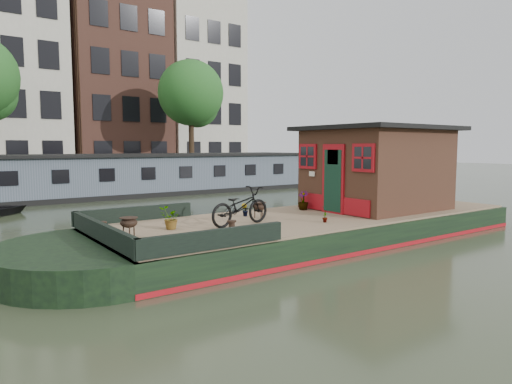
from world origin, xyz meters
TOP-DOWN VIEW (x-y plane):
  - ground at (0.00, 0.00)m, footprint 120.00×120.00m
  - houseboat_hull at (-1.33, 0.00)m, footprint 14.01×4.02m
  - houseboat_deck at (0.00, 0.00)m, footprint 11.80×3.80m
  - bow_bulwark at (-5.07, 0.00)m, footprint 3.00×4.00m
  - cabin at (2.19, 0.00)m, footprint 4.00×3.50m
  - bicycle at (-2.74, -0.13)m, footprint 1.76×0.82m
  - potted_plant_a at (-0.84, -1.00)m, footprint 0.24×0.25m
  - potted_plant_b at (-1.87, 0.97)m, footprint 0.21×0.23m
  - potted_plant_c at (-4.30, 0.32)m, footprint 0.50×0.45m
  - potted_plant_d at (0.20, 0.98)m, footprint 0.40×0.40m
  - brazier_front at (-5.37, -0.03)m, footprint 0.42×0.42m
  - brazier_rear at (-1.73, 0.49)m, footprint 0.42×0.42m
  - bollard_port at (-5.60, 0.97)m, footprint 0.19×0.19m
  - bollard_stbd at (-3.29, -0.62)m, footprint 0.20×0.20m
  - far_houseboat at (0.00, 14.00)m, footprint 20.40×4.40m
  - quay at (0.00, 20.50)m, footprint 60.00×6.00m
  - townhouse_row at (0.15, 27.50)m, footprint 27.25×8.00m
  - tree_right at (6.14, 19.07)m, footprint 4.40×4.40m

SIDE VIEW (x-z plane):
  - ground at x=0.00m, z-range 0.00..0.00m
  - houseboat_hull at x=-1.33m, z-range -0.03..0.57m
  - quay at x=0.00m, z-range 0.00..0.90m
  - houseboat_deck at x=0.00m, z-range 0.60..0.65m
  - bollard_port at x=-5.60m, z-range 0.65..0.86m
  - bollard_stbd at x=-3.29m, z-range 0.65..0.88m
  - potted_plant_b at x=-1.87m, z-range 0.65..0.99m
  - bow_bulwark at x=-5.07m, z-range 0.65..1.00m
  - potted_plant_a at x=-0.84m, z-range 0.65..1.05m
  - brazier_rear at x=-1.73m, z-range 0.65..1.06m
  - brazier_front at x=-5.37m, z-range 0.65..1.06m
  - potted_plant_c at x=-4.30m, z-range 0.65..1.15m
  - potted_plant_d at x=0.20m, z-range 0.65..1.19m
  - far_houseboat at x=0.00m, z-range -0.09..2.02m
  - bicycle at x=-2.74m, z-range 0.65..1.54m
  - cabin at x=2.19m, z-range 0.67..3.09m
  - tree_right at x=6.14m, z-range 2.19..9.59m
  - townhouse_row at x=0.15m, z-range -0.35..16.15m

